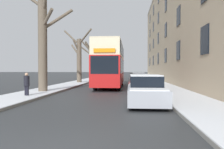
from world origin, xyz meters
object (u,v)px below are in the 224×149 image
(bare_tree_left_1, at_px, (79,58))
(bare_tree_left_0, at_px, (43,38))
(double_decker_bus, at_px, (110,63))
(parked_car_1, at_px, (140,84))
(oncoming_van, at_px, (107,73))
(parked_car_0, at_px, (146,91))
(bare_tree_left_2, at_px, (92,58))
(pedestrian_left_sidewalk, at_px, (27,84))
(parked_car_2, at_px, (137,80))

(bare_tree_left_1, bearing_deg, bare_tree_left_0, -89.84)
(double_decker_bus, relative_size, parked_car_1, 2.24)
(oncoming_van, bearing_deg, double_decker_bus, -82.65)
(bare_tree_left_1, distance_m, parked_car_0, 18.47)
(parked_car_1, height_order, oncoming_van, oncoming_van)
(bare_tree_left_2, distance_m, pedestrian_left_sidewalk, 25.40)
(oncoming_van, bearing_deg, bare_tree_left_1, -103.02)
(pedestrian_left_sidewalk, bearing_deg, oncoming_van, -70.61)
(parked_car_0, bearing_deg, double_decker_bus, 104.48)
(bare_tree_left_2, relative_size, pedestrian_left_sidewalk, 4.55)
(parked_car_0, bearing_deg, oncoming_van, 100.22)
(bare_tree_left_1, bearing_deg, pedestrian_left_sidewalk, -89.51)
(bare_tree_left_0, height_order, oncoming_van, bare_tree_left_0)
(bare_tree_left_2, relative_size, oncoming_van, 1.29)
(bare_tree_left_0, bearing_deg, parked_car_2, 46.22)
(bare_tree_left_2, xyz_separation_m, parked_car_0, (7.58, -27.20, -3.18))
(double_decker_bus, height_order, parked_car_1, double_decker_bus)
(bare_tree_left_0, distance_m, parked_car_0, 9.50)
(oncoming_van, bearing_deg, pedestrian_left_sidewalk, -95.30)
(parked_car_0, height_order, oncoming_van, oncoming_van)
(parked_car_0, xyz_separation_m, pedestrian_left_sidewalk, (-7.31, 1.98, 0.17))
(bare_tree_left_1, bearing_deg, bare_tree_left_2, 90.75)
(parked_car_1, bearing_deg, pedestrian_left_sidewalk, -151.77)
(oncoming_van, bearing_deg, parked_car_1, -77.07)
(bare_tree_left_0, bearing_deg, parked_car_1, 8.37)
(double_decker_bus, height_order, parked_car_2, double_decker_bus)
(parked_car_2, bearing_deg, parked_car_1, -90.00)
(parked_car_1, relative_size, parked_car_2, 1.01)
(double_decker_bus, relative_size, pedestrian_left_sidewalk, 6.47)
(bare_tree_left_2, xyz_separation_m, pedestrian_left_sidewalk, (0.26, -25.22, -3.01))
(parked_car_2, bearing_deg, oncoming_van, 108.35)
(double_decker_bus, relative_size, parked_car_0, 2.32)
(bare_tree_left_0, xyz_separation_m, parked_car_1, (7.41, 1.09, -3.53))
(oncoming_van, bearing_deg, parked_car_0, -79.78)
(bare_tree_left_1, relative_size, parked_car_0, 1.60)
(bare_tree_left_0, relative_size, parked_car_2, 1.89)
(double_decker_bus, bearing_deg, parked_car_1, -60.59)
(parked_car_2, relative_size, pedestrian_left_sidewalk, 2.85)
(parked_car_0, distance_m, oncoming_van, 27.91)
(parked_car_0, relative_size, oncoming_van, 0.79)
(parked_car_1, distance_m, parked_car_2, 6.64)
(parked_car_2, bearing_deg, bare_tree_left_2, 117.34)
(parked_car_2, distance_m, pedestrian_left_sidewalk, 12.85)
(bare_tree_left_0, relative_size, pedestrian_left_sidewalk, 5.38)
(bare_tree_left_1, height_order, parked_car_1, bare_tree_left_1)
(bare_tree_left_0, relative_size, bare_tree_left_1, 1.20)
(bare_tree_left_0, xyz_separation_m, parked_car_2, (7.41, 7.73, -3.51))
(bare_tree_left_2, bearing_deg, double_decker_bus, -73.71)
(double_decker_bus, relative_size, oncoming_van, 1.84)
(bare_tree_left_0, xyz_separation_m, parked_car_0, (7.41, -4.81, -3.48))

